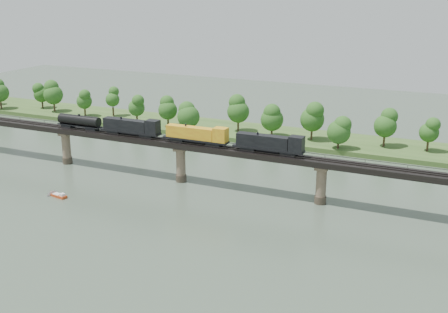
% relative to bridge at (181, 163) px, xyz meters
% --- Properties ---
extents(ground, '(400.00, 400.00, 0.00)m').
position_rel_bridge_xyz_m(ground, '(0.00, -30.00, -5.46)').
color(ground, '#384739').
rests_on(ground, ground).
extents(far_bank, '(300.00, 24.00, 1.60)m').
position_rel_bridge_xyz_m(far_bank, '(0.00, 55.00, -4.66)').
color(far_bank, '#355321').
rests_on(far_bank, ground).
extents(bridge, '(236.00, 30.00, 11.50)m').
position_rel_bridge_xyz_m(bridge, '(0.00, 0.00, 0.00)').
color(bridge, '#473A2D').
rests_on(bridge, ground).
extents(bridge_superstructure, '(220.00, 4.90, 0.75)m').
position_rel_bridge_xyz_m(bridge_superstructure, '(0.00, 0.00, 6.33)').
color(bridge_superstructure, black).
rests_on(bridge_superstructure, bridge).
extents(far_treeline, '(289.06, 17.54, 13.60)m').
position_rel_bridge_xyz_m(far_treeline, '(-8.21, 50.52, 3.37)').
color(far_treeline, '#382619').
rests_on(far_treeline, far_bank).
extents(freight_train, '(76.87, 2.99, 5.29)m').
position_rel_bridge_xyz_m(freight_train, '(-2.07, -0.00, 8.57)').
color(freight_train, black).
rests_on(freight_train, bridge).
extents(motorboat, '(4.85, 2.49, 1.29)m').
position_rel_bridge_xyz_m(motorboat, '(-23.03, -24.00, -5.02)').
color(motorboat, '#AC3713').
rests_on(motorboat, ground).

